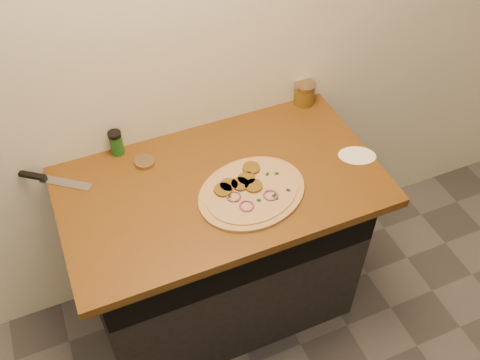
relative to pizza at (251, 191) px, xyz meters
name	(u,v)px	position (x,y,z in m)	size (l,w,h in m)	color
cabinet	(221,250)	(-0.08, 0.13, -0.48)	(1.10, 0.60, 0.86)	black
countertop	(221,185)	(-0.08, 0.10, -0.03)	(1.20, 0.70, 0.04)	brown
pizza	(251,191)	(0.00, 0.00, 0.00)	(0.50, 0.50, 0.03)	tan
chefs_knife	(48,179)	(-0.67, 0.35, 0.00)	(0.25, 0.19, 0.02)	#B7BAC1
mason_jar_lid	(145,162)	(-0.31, 0.30, 0.00)	(0.08, 0.08, 0.02)	#A1835D
salsa_jar	(304,93)	(0.42, 0.40, 0.04)	(0.09, 0.09, 0.10)	#A02F10
spice_shaker	(116,143)	(-0.39, 0.40, 0.04)	(0.05, 0.05, 0.10)	#1B571F
flour_spill	(357,156)	(0.46, 0.02, -0.01)	(0.15, 0.15, 0.00)	white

